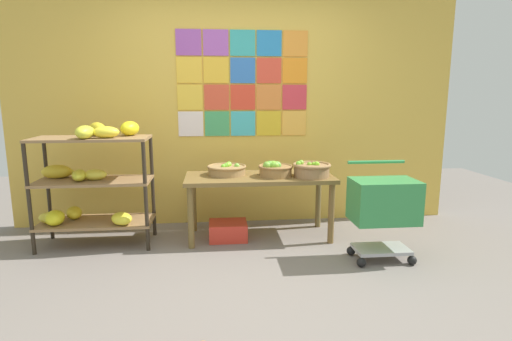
# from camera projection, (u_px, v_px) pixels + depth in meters

# --- Properties ---
(ground) EXTENTS (9.26, 9.26, 0.00)m
(ground) POSITION_uv_depth(u_px,v_px,m) (248.00, 286.00, 3.12)
(ground) COLOR slate
(back_wall_with_art) EXTENTS (4.88, 0.07, 2.98)m
(back_wall_with_art) POSITION_uv_depth(u_px,v_px,m) (236.00, 89.00, 4.47)
(back_wall_with_art) COLOR gold
(back_wall_with_art) RESTS_ON ground
(banana_shelf_unit) EXTENTS (1.06, 0.57, 1.19)m
(banana_shelf_unit) POSITION_uv_depth(u_px,v_px,m) (89.00, 177.00, 3.86)
(banana_shelf_unit) COLOR #2C2419
(banana_shelf_unit) RESTS_ON ground
(display_table) EXTENTS (1.47, 0.63, 0.64)m
(display_table) POSITION_uv_depth(u_px,v_px,m) (259.00, 183.00, 4.10)
(display_table) COLOR brown
(display_table) RESTS_ON ground
(fruit_basket_back_right) EXTENTS (0.39, 0.39, 0.13)m
(fruit_basket_back_right) POSITION_uv_depth(u_px,v_px,m) (227.00, 169.00, 4.12)
(fruit_basket_back_right) COLOR #9F7B4B
(fruit_basket_back_right) RESTS_ON display_table
(fruit_basket_left) EXTENTS (0.37, 0.37, 0.16)m
(fruit_basket_left) POSITION_uv_depth(u_px,v_px,m) (312.00, 169.00, 4.01)
(fruit_basket_left) COLOR #997249
(fruit_basket_left) RESTS_ON display_table
(fruit_basket_right) EXTENTS (0.34, 0.34, 0.16)m
(fruit_basket_right) POSITION_uv_depth(u_px,v_px,m) (275.00, 169.00, 4.04)
(fruit_basket_right) COLOR olive
(fruit_basket_right) RESTS_ON display_table
(produce_crate_under_table) EXTENTS (0.38, 0.31, 0.18)m
(produce_crate_under_table) POSITION_uv_depth(u_px,v_px,m) (228.00, 231.00, 4.11)
(produce_crate_under_table) COLOR red
(produce_crate_under_table) RESTS_ON ground
(shopping_cart) EXTENTS (0.55, 0.41, 0.86)m
(shopping_cart) POSITION_uv_depth(u_px,v_px,m) (384.00, 204.00, 3.52)
(shopping_cart) COLOR black
(shopping_cart) RESTS_ON ground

